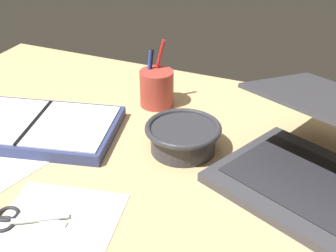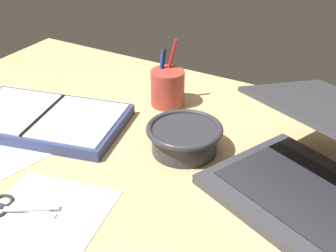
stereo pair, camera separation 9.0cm
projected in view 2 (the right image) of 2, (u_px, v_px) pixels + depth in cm
name	position (u px, v px, depth cm)	size (l,w,h in cm)	color
desk_top	(150.00, 190.00, 85.69)	(140.00, 100.00, 2.00)	tan
laptop	(323.00, 170.00, 79.92)	(43.17, 43.91, 16.71)	#38383D
bowl	(185.00, 138.00, 93.40)	(15.43, 15.43, 5.74)	#2D2D33
pen_cup	(167.00, 87.00, 110.54)	(8.00, 8.00, 15.60)	#9E382D
planner	(45.00, 119.00, 103.48)	(38.73, 28.51, 2.87)	navy
scissors	(7.00, 207.00, 79.51)	(12.54, 8.25, 0.80)	#B7B7BC
paper_sheet_front	(33.00, 232.00, 74.72)	(19.40, 27.61, 0.16)	silver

